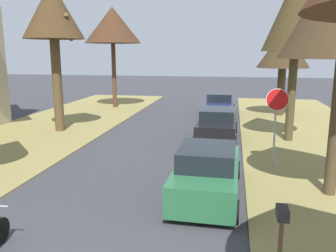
{
  "coord_description": "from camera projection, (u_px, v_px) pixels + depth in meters",
  "views": [
    {
      "loc": [
        3.09,
        -3.57,
        4.28
      ],
      "look_at": [
        0.78,
        8.91,
        1.6
      ],
      "focal_mm": 37.45,
      "sensor_mm": 36.0,
      "label": 1
    }
  ],
  "objects": [
    {
      "name": "street_tree_left_far",
      "position": [
        112.0,
        26.0,
        26.31
      ],
      "size": [
        4.24,
        4.24,
        7.57
      ],
      "color": "brown",
      "rests_on": "grass_verge_left"
    },
    {
      "name": "parked_sedan_black",
      "position": [
        217.0,
        125.0,
        17.47
      ],
      "size": [
        2.02,
        4.44,
        1.57
      ],
      "color": "black",
      "rests_on": "ground"
    },
    {
      "name": "street_tree_right_mid_b",
      "position": [
        298.0,
        10.0,
        15.95
      ],
      "size": [
        3.08,
        3.08,
        8.09
      ],
      "color": "#4A3F23",
      "rests_on": "grass_verge_right"
    },
    {
      "name": "curbside_mailbox",
      "position": [
        282.0,
        220.0,
        6.86
      ],
      "size": [
        0.22,
        0.44,
        1.27
      ],
      "color": "brown",
      "rests_on": "grass_verge_right"
    },
    {
      "name": "parked_sedan_navy",
      "position": [
        220.0,
        105.0,
        24.06
      ],
      "size": [
        2.02,
        4.44,
        1.57
      ],
      "color": "navy",
      "rests_on": "ground"
    },
    {
      "name": "parked_sedan_green",
      "position": [
        207.0,
        173.0,
        10.55
      ],
      "size": [
        2.02,
        4.44,
        1.57
      ],
      "color": "#28663D",
      "rests_on": "ground"
    },
    {
      "name": "street_tree_left_mid_b",
      "position": [
        53.0,
        14.0,
        18.09
      ],
      "size": [
        3.16,
        3.16,
        7.79
      ],
      "color": "brown",
      "rests_on": "grass_verge_left"
    },
    {
      "name": "street_tree_right_far",
      "position": [
        284.0,
        49.0,
        23.26
      ],
      "size": [
        3.45,
        3.45,
        5.79
      ],
      "color": "#483924",
      "rests_on": "grass_verge_right"
    },
    {
      "name": "stop_sign_far",
      "position": [
        276.0,
        111.0,
        12.75
      ],
      "size": [
        0.81,
        0.43,
        2.96
      ],
      "color": "#9EA0A5",
      "rests_on": "grass_verge_right"
    }
  ]
}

